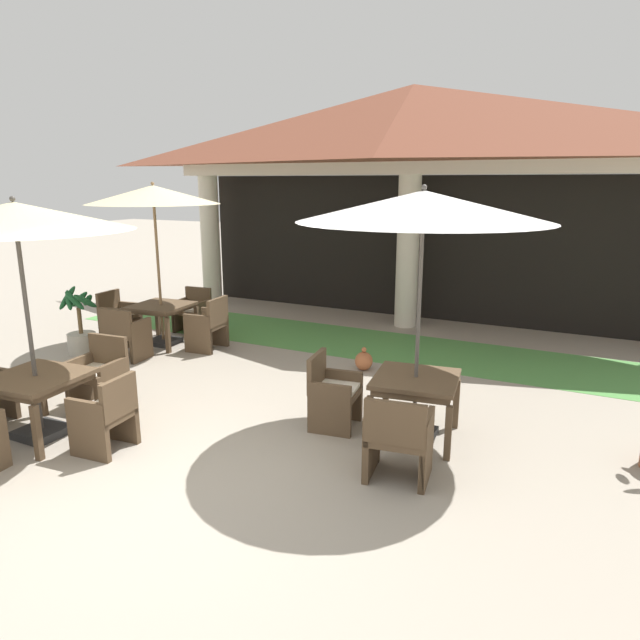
{
  "coord_description": "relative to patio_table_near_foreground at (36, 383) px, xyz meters",
  "views": [
    {
      "loc": [
        3.42,
        -3.7,
        2.88
      ],
      "look_at": [
        0.07,
        3.02,
        1.02
      ],
      "focal_mm": 31.49,
      "sensor_mm": 36.0,
      "label": 1
    }
  ],
  "objects": [
    {
      "name": "ground_plane",
      "position": [
        2.17,
        -0.25,
        -0.64
      ],
      "size": [
        60.0,
        60.0,
        0.0
      ],
      "primitive_type": "plane",
      "color": "#9E9384"
    },
    {
      "name": "background_pavilion",
      "position": [
        2.17,
        6.92,
        2.96
      ],
      "size": [
        10.92,
        2.87,
        4.64
      ],
      "color": "beige",
      "rests_on": "ground"
    },
    {
      "name": "lawn_strip",
      "position": [
        2.17,
        5.24,
        -0.64
      ],
      "size": [
        12.72,
        1.91,
        0.01
      ],
      "primitive_type": "cube",
      "color": "#519347",
      "rests_on": "ground"
    },
    {
      "name": "patio_table_near_foreground",
      "position": [
        0.0,
        0.0,
        0.0
      ],
      "size": [
        1.06,
        1.06,
        0.74
      ],
      "rotation": [
        0.0,
        0.0,
        0.09
      ],
      "color": "brown",
      "rests_on": "ground"
    },
    {
      "name": "patio_umbrella_near_foreground",
      "position": [
        0.0,
        0.0,
        1.84
      ],
      "size": [
        2.46,
        2.46,
        2.73
      ],
      "color": "#2D2D2D",
      "rests_on": "ground"
    },
    {
      "name": "patio_chair_near_foreground_north",
      "position": [
        -0.09,
        0.97,
        -0.22
      ],
      "size": [
        0.66,
        0.59,
        0.91
      ],
      "rotation": [
        0.0,
        0.0,
        -3.05
      ],
      "color": "brown",
      "rests_on": "ground"
    },
    {
      "name": "patio_chair_near_foreground_east",
      "position": [
        0.97,
        0.09,
        -0.24
      ],
      "size": [
        0.56,
        0.58,
        0.86
      ],
      "rotation": [
        0.0,
        0.0,
        -4.62
      ],
      "color": "brown",
      "rests_on": "ground"
    },
    {
      "name": "patio_table_mid_left",
      "position": [
        3.89,
        1.89,
        -0.01
      ],
      "size": [
        1.04,
        1.04,
        0.74
      ],
      "rotation": [
        0.0,
        0.0,
        0.13
      ],
      "color": "brown",
      "rests_on": "ground"
    },
    {
      "name": "patio_umbrella_mid_left",
      "position": [
        3.89,
        1.89,
        1.96
      ],
      "size": [
        2.7,
        2.7,
        2.85
      ],
      "color": "#2D2D2D",
      "rests_on": "ground"
    },
    {
      "name": "patio_chair_mid_left_south",
      "position": [
        4.02,
        0.92,
        -0.21
      ],
      "size": [
        0.68,
        0.62,
        0.9
      ],
      "rotation": [
        0.0,
        0.0,
        0.13
      ],
      "color": "brown",
      "rests_on": "ground"
    },
    {
      "name": "patio_chair_mid_left_west",
      "position": [
        2.91,
        1.76,
        -0.23
      ],
      "size": [
        0.6,
        0.64,
        0.89
      ],
      "rotation": [
        0.0,
        0.0,
        -1.44
      ],
      "color": "brown",
      "rests_on": "ground"
    },
    {
      "name": "patio_table_mid_right",
      "position": [
        -1.38,
        3.59,
        -0.01
      ],
      "size": [
        1.03,
        1.03,
        0.73
      ],
      "rotation": [
        0.0,
        0.0,
        0.08
      ],
      "color": "brown",
      "rests_on": "ground"
    },
    {
      "name": "patio_umbrella_mid_right",
      "position": [
        -1.38,
        3.59,
        1.98
      ],
      "size": [
        2.28,
        2.28,
        2.88
      ],
      "color": "#2D2D2D",
      "rests_on": "ground"
    },
    {
      "name": "patio_chair_mid_right_east",
      "position": [
        -0.4,
        3.67,
        -0.21
      ],
      "size": [
        0.59,
        0.66,
        0.94
      ],
      "rotation": [
        0.0,
        0.0,
        -4.63
      ],
      "color": "brown",
      "rests_on": "ground"
    },
    {
      "name": "patio_chair_mid_right_north",
      "position": [
        -1.46,
        4.57,
        -0.25
      ],
      "size": [
        0.64,
        0.6,
        0.84
      ],
      "rotation": [
        0.0,
        0.0,
        -3.06
      ],
      "color": "brown",
      "rests_on": "ground"
    },
    {
      "name": "patio_chair_mid_right_west",
      "position": [
        -2.35,
        3.51,
        -0.23
      ],
      "size": [
        0.6,
        0.64,
        0.89
      ],
      "rotation": [
        0.0,
        0.0,
        -1.49
      ],
      "color": "brown",
      "rests_on": "ground"
    },
    {
      "name": "patio_chair_mid_right_south",
      "position": [
        -1.29,
        2.61,
        -0.22
      ],
      "size": [
        0.68,
        0.57,
        0.88
      ],
      "rotation": [
        0.0,
        0.0,
        0.08
      ],
      "color": "brown",
      "rests_on": "ground"
    },
    {
      "name": "potted_palm_left_edge",
      "position": [
        -2.23,
        2.53,
        -0.27
      ],
      "size": [
        0.56,
        0.55,
        1.16
      ],
      "color": "#B2AD9E",
      "rests_on": "ground"
    },
    {
      "name": "terracotta_urn",
      "position": [
        2.46,
        3.85,
        -0.49
      ],
      "size": [
        0.28,
        0.28,
        0.37
      ],
      "color": "#9E5633",
      "rests_on": "ground"
    }
  ]
}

